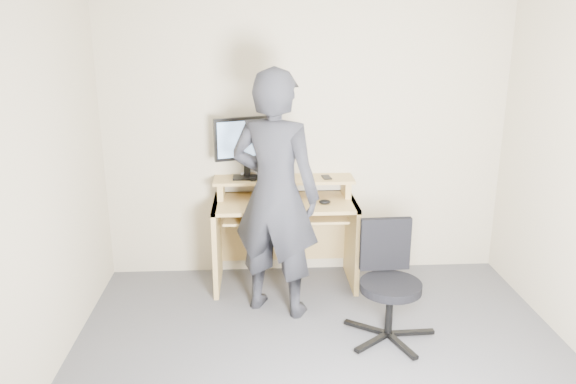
{
  "coord_description": "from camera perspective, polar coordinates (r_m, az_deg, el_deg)",
  "views": [
    {
      "loc": [
        -0.43,
        -3.04,
        2.18
      ],
      "look_at": [
        -0.2,
        1.05,
        0.95
      ],
      "focal_mm": 35.0,
      "sensor_mm": 36.0,
      "label": 1
    }
  ],
  "objects": [
    {
      "name": "headphones",
      "position": [
        4.89,
        -3.87,
        1.73
      ],
      "size": [
        0.16,
        0.16,
        0.06
      ],
      "primitive_type": "torus",
      "rotation": [
        0.26,
        0.0,
        -0.04
      ],
      "color": "silver",
      "rests_on": "desk"
    },
    {
      "name": "monitor",
      "position": [
        4.74,
        -4.23,
        5.08
      ],
      "size": [
        0.54,
        0.23,
        0.53
      ],
      "rotation": [
        0.0,
        0.0,
        0.35
      ],
      "color": "black",
      "rests_on": "desk"
    },
    {
      "name": "smartphone",
      "position": [
        4.83,
        3.93,
        1.51
      ],
      "size": [
        0.08,
        0.14,
        0.01
      ],
      "primitive_type": "cube",
      "rotation": [
        0.0,
        0.0,
        0.11
      ],
      "color": "black",
      "rests_on": "desk"
    },
    {
      "name": "office_chair",
      "position": [
        4.1,
        10.17,
        -8.48
      ],
      "size": [
        0.64,
        0.66,
        0.83
      ],
      "rotation": [
        0.0,
        0.0,
        0.04
      ],
      "color": "black",
      "rests_on": "ground"
    },
    {
      "name": "travel_mug",
      "position": [
        4.82,
        -0.18,
        2.49
      ],
      "size": [
        0.09,
        0.09,
        0.17
      ],
      "primitive_type": "cylinder",
      "rotation": [
        0.0,
        0.0,
        -0.17
      ],
      "color": "#B6B6BB",
      "rests_on": "desk"
    },
    {
      "name": "ground",
      "position": [
        3.76,
        4.1,
        -18.74
      ],
      "size": [
        3.5,
        3.5,
        0.0
      ],
      "primitive_type": "plane",
      "color": "#57565C",
      "rests_on": "ground"
    },
    {
      "name": "person",
      "position": [
        4.21,
        -1.32,
        -0.3
      ],
      "size": [
        0.82,
        0.7,
        1.9
      ],
      "primitive_type": "imported",
      "rotation": [
        0.0,
        0.0,
        2.72
      ],
      "color": "black",
      "rests_on": "ground"
    },
    {
      "name": "external_drive",
      "position": [
        4.8,
        -1.67,
        2.63
      ],
      "size": [
        0.1,
        0.14,
        0.2
      ],
      "primitive_type": "cube",
      "rotation": [
        0.0,
        0.0,
        -0.25
      ],
      "color": "black",
      "rests_on": "desk"
    },
    {
      "name": "keyboard",
      "position": [
        4.65,
        -1.69,
        -2.28
      ],
      "size": [
        0.47,
        0.21,
        0.03
      ],
      "primitive_type": "cube",
      "rotation": [
        0.0,
        0.0,
        0.07
      ],
      "color": "black",
      "rests_on": "desk"
    },
    {
      "name": "desk",
      "position": [
        4.85,
        -0.37,
        -2.93
      ],
      "size": [
        1.2,
        0.6,
        0.91
      ],
      "color": "#DCBA6B",
      "rests_on": "ground"
    },
    {
      "name": "charger",
      "position": [
        4.73,
        -3.56,
        1.34
      ],
      "size": [
        0.05,
        0.04,
        0.03
      ],
      "primitive_type": "cube",
      "rotation": [
        0.0,
        0.0,
        0.03
      ],
      "color": "black",
      "rests_on": "desk"
    },
    {
      "name": "back_wall",
      "position": [
        4.89,
        1.83,
        5.76
      ],
      "size": [
        3.5,
        0.02,
        2.5
      ],
      "primitive_type": "cube",
      "color": "beige",
      "rests_on": "ground"
    },
    {
      "name": "mouse",
      "position": [
        4.64,
        3.76,
        -1.01
      ],
      "size": [
        0.11,
        0.09,
        0.04
      ],
      "primitive_type": "ellipsoid",
      "rotation": [
        0.0,
        0.0,
        0.3
      ],
      "color": "black",
      "rests_on": "desk"
    }
  ]
}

